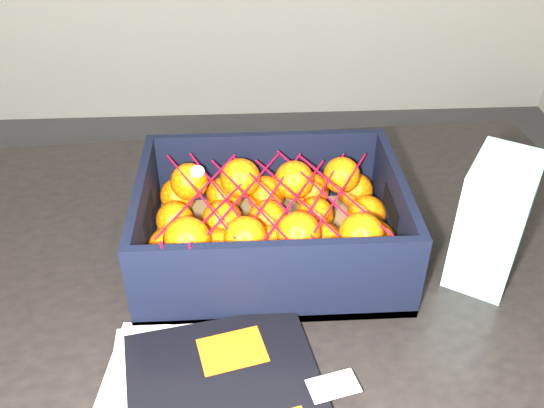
{
  "coord_description": "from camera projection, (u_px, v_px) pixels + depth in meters",
  "views": [
    {
      "loc": [
        0.29,
        -0.8,
        1.3
      ],
      "look_at": [
        0.32,
        -0.19,
        0.86
      ],
      "focal_mm": 38.37,
      "sensor_mm": 36.0,
      "label": 1
    }
  ],
  "objects": [
    {
      "name": "table",
      "position": [
        226.0,
        327.0,
        0.86
      ],
      "size": [
        1.25,
        0.87,
        0.75
      ],
      "color": "black",
      "rests_on": "ground"
    },
    {
      "name": "produce_crate",
      "position": [
        271.0,
        231.0,
        0.82
      ],
      "size": [
        0.36,
        0.27,
        0.13
      ],
      "color": "brown",
      "rests_on": "table"
    },
    {
      "name": "clementine_heap",
      "position": [
        269.0,
        225.0,
        0.81
      ],
      "size": [
        0.34,
        0.25,
        0.11
      ],
      "color": "#E55804",
      "rests_on": "produce_crate"
    },
    {
      "name": "mesh_net",
      "position": [
        265.0,
        199.0,
        0.77
      ],
      "size": [
        0.29,
        0.24,
        0.09
      ],
      "color": "red",
      "rests_on": "clementine_heap"
    },
    {
      "name": "retail_carton",
      "position": [
        493.0,
        220.0,
        0.76
      ],
      "size": [
        0.13,
        0.14,
        0.17
      ],
      "primitive_type": "cube",
      "rotation": [
        0.0,
        0.0,
        -0.57
      ],
      "color": "white",
      "rests_on": "table"
    }
  ]
}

